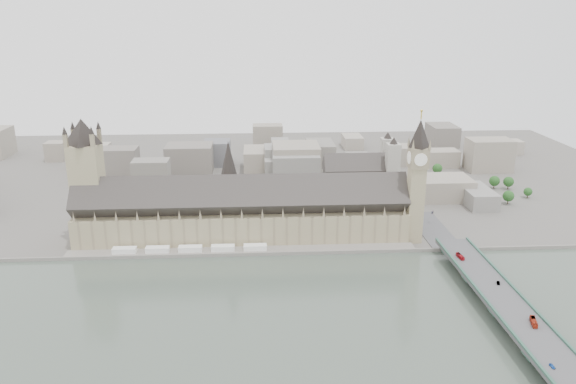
{
  "coord_description": "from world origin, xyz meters",
  "views": [
    {
      "loc": [
        12.04,
        -409.12,
        176.49
      ],
      "look_at": [
        38.53,
        44.82,
        31.94
      ],
      "focal_mm": 35.0,
      "sensor_mm": 36.0,
      "label": 1
    }
  ],
  "objects": [
    {
      "name": "victoria_tower",
      "position": [
        -122.0,
        26.0,
        55.2
      ],
      "size": [
        30.0,
        30.0,
        100.0
      ],
      "color": "tan",
      "rests_on": "ground"
    },
    {
      "name": "central_tower",
      "position": [
        -10.0,
        26.0,
        57.92
      ],
      "size": [
        13.0,
        13.0,
        48.0
      ],
      "color": "#85735B",
      "rests_on": "ground"
    },
    {
      "name": "car_silver",
      "position": [
        166.7,
        -90.69,
        11.01
      ],
      "size": [
        2.85,
        4.86,
        1.51
      ],
      "primitive_type": "imported",
      "rotation": [
        0.0,
        0.0,
        -0.29
      ],
      "color": "gray",
      "rests_on": "westminster_bridge"
    },
    {
      "name": "westminster_abbey",
      "position": [
        110.92,
        95.0,
        25.08
      ],
      "size": [
        68.0,
        36.0,
        64.0
      ],
      "color": "#A4A093",
      "rests_on": "ground"
    },
    {
      "name": "park_trees",
      "position": [
        -10.0,
        60.0,
        7.5
      ],
      "size": [
        110.0,
        30.0,
        15.0
      ],
      "primitive_type": null,
      "color": "#204318",
      "rests_on": "ground"
    },
    {
      "name": "terrace_tents",
      "position": [
        -40.0,
        -7.0,
        4.0
      ],
      "size": [
        118.0,
        7.0,
        4.0
      ],
      "color": "white",
      "rests_on": "river_terrace"
    },
    {
      "name": "river_terrace",
      "position": [
        0.0,
        -7.5,
        1.0
      ],
      "size": [
        270.0,
        15.0,
        2.0
      ],
      "primitive_type": "cube",
      "color": "gray",
      "rests_on": "ground"
    },
    {
      "name": "car_approach",
      "position": [
        165.22,
        44.83,
        10.92
      ],
      "size": [
        3.37,
        4.99,
        1.34
      ],
      "primitive_type": "imported",
      "rotation": [
        0.0,
        0.0,
        -0.35
      ],
      "color": "gray",
      "rests_on": "westminster_bridge"
    },
    {
      "name": "elizabeth_tower",
      "position": [
        138.0,
        8.0,
        58.09
      ],
      "size": [
        17.0,
        17.0,
        107.5
      ],
      "color": "tan",
      "rests_on": "ground"
    },
    {
      "name": "westminster_bridge",
      "position": [
        162.0,
        -87.5,
        5.12
      ],
      "size": [
        25.0,
        325.0,
        10.25
      ],
      "primitive_type": "cube",
      "color": "#474749",
      "rests_on": "ground"
    },
    {
      "name": "car_blue",
      "position": [
        156.08,
        -179.77,
        10.93
      ],
      "size": [
        1.77,
        4.04,
        1.35
      ],
      "primitive_type": "imported",
      "rotation": [
        0.0,
        0.0,
        0.04
      ],
      "color": "#1A4DA9",
      "rests_on": "westminster_bridge"
    },
    {
      "name": "red_bus_north",
      "position": [
        156.09,
        -49.88,
        11.63
      ],
      "size": [
        3.26,
        10.11,
        2.77
      ],
      "primitive_type": "imported",
      "rotation": [
        0.0,
        0.0,
        0.1
      ],
      "color": "red",
      "rests_on": "westminster_bridge"
    },
    {
      "name": "river_thames",
      "position": [
        0.0,
        -165.0,
        0.0
      ],
      "size": [
        600.0,
        600.0,
        0.0
      ],
      "primitive_type": "plane",
      "color": "#3F4B41",
      "rests_on": "ground"
    },
    {
      "name": "embankment_wall",
      "position": [
        0.0,
        -15.0,
        1.5
      ],
      "size": [
        600.0,
        1.5,
        3.0
      ],
      "primitive_type": "cube",
      "color": "gray",
      "rests_on": "ground"
    },
    {
      "name": "red_bus_south",
      "position": [
        165.95,
        -139.97,
        11.8
      ],
      "size": [
        5.6,
        11.43,
        3.1
      ],
      "primitive_type": "imported",
      "rotation": [
        0.0,
        0.0,
        -0.28
      ],
      "color": "#B52E16",
      "rests_on": "westminster_bridge"
    },
    {
      "name": "palace_of_westminster",
      "position": [
        0.0,
        19.7,
        22.71
      ],
      "size": [
        265.0,
        40.73,
        55.44
      ],
      "color": "tan",
      "rests_on": "ground"
    },
    {
      "name": "city_skyline_inland",
      "position": [
        0.0,
        245.0,
        19.0
      ],
      "size": [
        720.0,
        360.0,
        38.0
      ],
      "primitive_type": null,
      "color": "gray",
      "rests_on": "ground"
    },
    {
      "name": "ground",
      "position": [
        0.0,
        0.0,
        0.0
      ],
      "size": [
        900.0,
        900.0,
        0.0
      ],
      "primitive_type": "plane",
      "color": "#595651",
      "rests_on": "ground"
    },
    {
      "name": "bridge_parapets",
      "position": [
        162.0,
        -132.0,
        10.82
      ],
      "size": [
        25.0,
        235.0,
        1.15
      ],
      "primitive_type": null,
      "color": "#305848",
      "rests_on": "westminster_bridge"
    }
  ]
}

